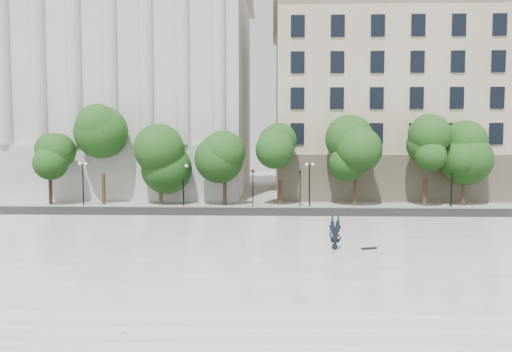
{
  "coord_description": "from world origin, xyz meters",
  "views": [
    {
      "loc": [
        1.54,
        -25.2,
        6.42
      ],
      "look_at": [
        0.34,
        10.0,
        3.91
      ],
      "focal_mm": 35.0,
      "sensor_mm": 36.0,
      "label": 1
    }
  ],
  "objects_px": {
    "traffic_light_west": "(253,168)",
    "traffic_light_east": "(300,170)",
    "skateboard": "(369,248)",
    "person_lying": "(335,245)"
  },
  "relations": [
    {
      "from": "traffic_light_west",
      "to": "skateboard",
      "type": "bearing_deg",
      "value": -70.35
    },
    {
      "from": "person_lying",
      "to": "skateboard",
      "type": "relative_size",
      "value": 2.19
    },
    {
      "from": "traffic_light_west",
      "to": "person_lying",
      "type": "bearing_deg",
      "value": -75.27
    },
    {
      "from": "person_lying",
      "to": "traffic_light_east",
      "type": "bearing_deg",
      "value": 93.44
    },
    {
      "from": "traffic_light_east",
      "to": "skateboard",
      "type": "bearing_deg",
      "value": -82.38
    },
    {
      "from": "traffic_light_west",
      "to": "traffic_light_east",
      "type": "height_order",
      "value": "traffic_light_west"
    },
    {
      "from": "person_lying",
      "to": "traffic_light_west",
      "type": "bearing_deg",
      "value": 105.84
    },
    {
      "from": "traffic_light_west",
      "to": "person_lying",
      "type": "distance_m",
      "value": 21.24
    },
    {
      "from": "traffic_light_west",
      "to": "skateboard",
      "type": "distance_m",
      "value": 21.72
    },
    {
      "from": "person_lying",
      "to": "skateboard",
      "type": "bearing_deg",
      "value": 4.32
    }
  ]
}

